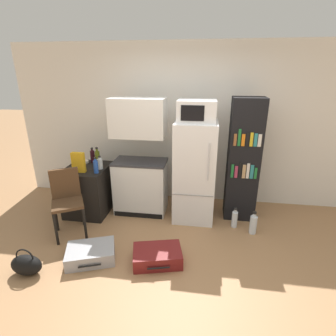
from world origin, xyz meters
name	(u,v)px	position (x,y,z in m)	size (l,w,h in m)	color
ground_plane	(174,273)	(0.00, 0.00, 0.00)	(24.00, 24.00, 0.00)	#A3754C
wall_back	(202,126)	(0.20, 2.00, 1.31)	(6.40, 0.10, 2.62)	white
side_table	(89,189)	(-1.55, 1.23, 0.38)	(0.64, 0.74, 0.76)	black
kitchen_hutch	(140,163)	(-0.72, 1.36, 0.83)	(0.82, 0.49, 1.82)	silver
refrigerator	(195,172)	(0.14, 1.30, 0.75)	(0.60, 0.63, 1.51)	white
microwave	(197,111)	(0.14, 1.30, 1.66)	(0.53, 0.44, 0.30)	silver
bookshelf	(243,161)	(0.85, 1.43, 0.92)	(0.46, 0.36, 1.84)	black
bottle_olive_oil	(98,158)	(-1.39, 1.33, 0.89)	(0.07, 0.07, 0.30)	#566619
bottle_blue_soda	(96,166)	(-1.30, 1.03, 0.86)	(0.07, 0.07, 0.24)	#1E47A3
bottle_clear_short	(100,164)	(-1.30, 1.21, 0.84)	(0.08, 0.08, 0.20)	silver
bottle_wine_dark	(93,156)	(-1.54, 1.48, 0.86)	(0.07, 0.07, 0.25)	black
bowl	(84,162)	(-1.67, 1.43, 0.78)	(0.14, 0.14, 0.04)	silver
cereal_box	(78,162)	(-1.56, 1.03, 0.91)	(0.19, 0.07, 0.30)	gold
chair	(67,196)	(-1.57, 0.62, 0.56)	(0.55, 0.55, 0.93)	black
suitcase_large_flat	(157,256)	(-0.22, 0.16, 0.09)	(0.65, 0.51, 0.17)	maroon
suitcase_small_flat	(91,254)	(-1.04, 0.08, 0.08)	(0.67, 0.57, 0.17)	#99999E
handbag	(26,265)	(-1.65, -0.25, 0.12)	(0.36, 0.20, 0.33)	black
water_bottle_front	(253,224)	(1.00, 0.95, 0.14)	(0.10, 0.10, 0.34)	silver
water_bottle_middle	(235,219)	(0.76, 1.08, 0.13)	(0.08, 0.08, 0.31)	silver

